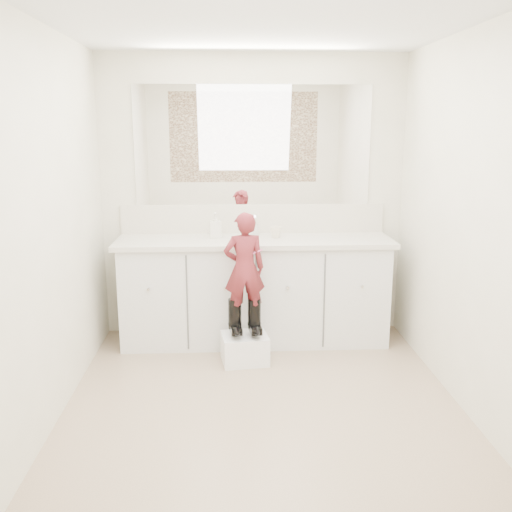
{
  "coord_description": "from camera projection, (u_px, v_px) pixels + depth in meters",
  "views": [
    {
      "loc": [
        -0.21,
        -3.42,
        1.8
      ],
      "look_at": [
        -0.01,
        0.77,
        0.84
      ],
      "focal_mm": 40.0,
      "sensor_mm": 36.0,
      "label": 1
    }
  ],
  "objects": [
    {
      "name": "faucet",
      "position": [
        254.0,
        229.0,
        4.87
      ],
      "size": [
        0.08,
        0.08,
        0.1
      ],
      "primitive_type": "cylinder",
      "color": "silver",
      "rests_on": "countertop"
    },
    {
      "name": "countertop",
      "position": [
        255.0,
        241.0,
        4.72
      ],
      "size": [
        2.28,
        0.58,
        0.04
      ],
      "primitive_type": "cube",
      "color": "beige",
      "rests_on": "vanity_cabinet"
    },
    {
      "name": "floor",
      "position": [
        263.0,
        408.0,
        3.74
      ],
      "size": [
        3.0,
        3.0,
        0.0
      ],
      "primitive_type": "plane",
      "color": "#947961",
      "rests_on": "ground"
    },
    {
      "name": "vanity_cabinet",
      "position": [
        255.0,
        292.0,
        4.84
      ],
      "size": [
        2.2,
        0.55,
        0.85
      ],
      "primitive_type": "cube",
      "color": "silver",
      "rests_on": "floor"
    },
    {
      "name": "wall_back",
      "position": [
        253.0,
        197.0,
        4.93
      ],
      "size": [
        2.6,
        0.0,
        2.6
      ],
      "primitive_type": "plane",
      "rotation": [
        1.57,
        0.0,
        0.0
      ],
      "color": "beige",
      "rests_on": "floor"
    },
    {
      "name": "toothbrush",
      "position": [
        254.0,
        253.0,
        4.27
      ],
      "size": [
        0.14,
        0.03,
        0.06
      ],
      "primitive_type": "cylinder",
      "rotation": [
        0.0,
        1.22,
        0.13
      ],
      "color": "pink",
      "rests_on": "toddler"
    },
    {
      "name": "wall_front",
      "position": [
        290.0,
        301.0,
        2.01
      ],
      "size": [
        2.6,
        0.0,
        2.6
      ],
      "primitive_type": "plane",
      "rotation": [
        -1.57,
        0.0,
        0.0
      ],
      "color": "beige",
      "rests_on": "floor"
    },
    {
      "name": "boot_left",
      "position": [
        235.0,
        317.0,
        4.38
      ],
      "size": [
        0.13,
        0.21,
        0.29
      ],
      "primitive_type": null,
      "rotation": [
        0.0,
        0.0,
        0.13
      ],
      "color": "black",
      "rests_on": "step_stool"
    },
    {
      "name": "backsplash",
      "position": [
        253.0,
        219.0,
        4.96
      ],
      "size": [
        2.28,
        0.03,
        0.25
      ],
      "primitive_type": "cube",
      "color": "beige",
      "rests_on": "countertop"
    },
    {
      "name": "wall_left",
      "position": [
        47.0,
        229.0,
        3.41
      ],
      "size": [
        0.0,
        3.0,
        3.0
      ],
      "primitive_type": "plane",
      "rotation": [
        1.57,
        0.0,
        1.57
      ],
      "color": "beige",
      "rests_on": "floor"
    },
    {
      "name": "toddler",
      "position": [
        244.0,
        269.0,
        4.3
      ],
      "size": [
        0.34,
        0.25,
        0.86
      ],
      "primitive_type": "imported",
      "rotation": [
        0.0,
        0.0,
        3.27
      ],
      "color": "#AF353C",
      "rests_on": "step_stool"
    },
    {
      "name": "mirror",
      "position": [
        253.0,
        146.0,
        4.82
      ],
      "size": [
        2.0,
        0.02,
        1.0
      ],
      "primitive_type": "cube",
      "color": "white",
      "rests_on": "wall_back"
    },
    {
      "name": "step_stool",
      "position": [
        245.0,
        348.0,
        4.44
      ],
      "size": [
        0.38,
        0.33,
        0.22
      ],
      "primitive_type": "cube",
      "rotation": [
        0.0,
        0.0,
        0.13
      ],
      "color": "white",
      "rests_on": "floor"
    },
    {
      "name": "dot_panel",
      "position": [
        291.0,
        173.0,
        1.92
      ],
      "size": [
        2.0,
        0.01,
        1.2
      ],
      "primitive_type": "cube",
      "color": "#472819",
      "rests_on": "wall_front"
    },
    {
      "name": "wall_right",
      "position": [
        473.0,
        226.0,
        3.53
      ],
      "size": [
        0.0,
        3.0,
        3.0
      ],
      "primitive_type": "plane",
      "rotation": [
        1.57,
        0.0,
        -1.57
      ],
      "color": "beige",
      "rests_on": "floor"
    },
    {
      "name": "soap_bottle",
      "position": [
        215.0,
        225.0,
        4.76
      ],
      "size": [
        0.1,
        0.1,
        0.21
      ],
      "primitive_type": "imported",
      "rotation": [
        0.0,
        0.0,
        0.09
      ],
      "color": "silver",
      "rests_on": "countertop"
    },
    {
      "name": "ceiling",
      "position": [
        264.0,
        17.0,
        3.2
      ],
      "size": [
        3.0,
        3.0,
        0.0
      ],
      "primitive_type": "plane",
      "rotation": [
        3.14,
        0.0,
        0.0
      ],
      "color": "white",
      "rests_on": "wall_back"
    },
    {
      "name": "cup",
      "position": [
        276.0,
        232.0,
        4.76
      ],
      "size": [
        0.1,
        0.1,
        0.09
      ],
      "primitive_type": "imported",
      "rotation": [
        0.0,
        0.0,
        0.0
      ],
      "color": "beige",
      "rests_on": "countertop"
    },
    {
      "name": "boot_right",
      "position": [
        254.0,
        317.0,
        4.38
      ],
      "size": [
        0.13,
        0.21,
        0.29
      ],
      "primitive_type": null,
      "rotation": [
        0.0,
        0.0,
        0.13
      ],
      "color": "black",
      "rests_on": "step_stool"
    }
  ]
}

